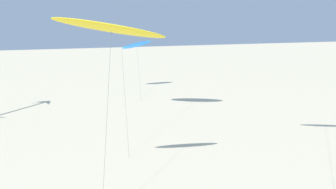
{
  "coord_description": "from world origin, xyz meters",
  "views": [
    {
      "loc": [
        -4.66,
        2.76,
        11.74
      ],
      "look_at": [
        2.29,
        22.52,
        7.41
      ],
      "focal_mm": 40.04,
      "sensor_mm": 36.0,
      "label": 1
    }
  ],
  "objects": [
    {
      "name": "flying_kite_4",
      "position": [
        -0.39,
        24.97,
        11.1
      ],
      "size": [
        7.02,
        3.22,
        12.03
      ],
      "color": "yellow",
      "rests_on": "ground"
    },
    {
      "name": "flying_kite_0",
      "position": [
        10.46,
        60.76,
        7.46
      ],
      "size": [
        4.76,
        8.24,
        8.35
      ],
      "color": "blue",
      "rests_on": "ground"
    }
  ]
}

